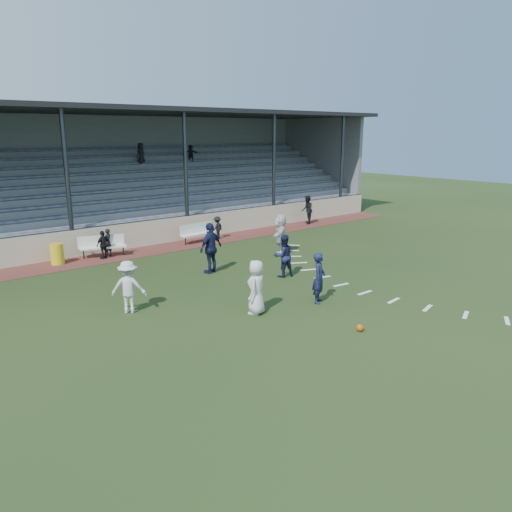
{
  "coord_description": "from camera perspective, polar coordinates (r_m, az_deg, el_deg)",
  "views": [
    {
      "loc": [
        -10.64,
        -10.24,
        5.45
      ],
      "look_at": [
        0.0,
        2.5,
        1.3
      ],
      "focal_mm": 35.0,
      "sensor_mm": 36.0,
      "label": 1
    }
  ],
  "objects": [
    {
      "name": "ground",
      "position": [
        15.74,
        5.88,
        -6.3
      ],
      "size": [
        90.0,
        90.0,
        0.0
      ],
      "primitive_type": "plane",
      "color": "#243616",
      "rests_on": "ground"
    },
    {
      "name": "cinder_track",
      "position": [
        23.94,
        -12.38,
        0.57
      ],
      "size": [
        34.0,
        2.0,
        0.02
      ],
      "primitive_type": "cube",
      "color": "#5A2924",
      "rests_on": "ground"
    },
    {
      "name": "retaining_wall",
      "position": [
        24.73,
        -13.58,
        2.33
      ],
      "size": [
        34.0,
        0.18,
        1.2
      ],
      "primitive_type": "cube",
      "color": "beige",
      "rests_on": "ground"
    },
    {
      "name": "bench_left",
      "position": [
        23.2,
        -17.18,
        1.3
      ],
      "size": [
        2.03,
        1.05,
        0.95
      ],
      "rotation": [
        0.0,
        0.0,
        -0.31
      ],
      "color": "white",
      "rests_on": "cinder_track"
    },
    {
      "name": "bench_right",
      "position": [
        25.3,
        -6.71,
        2.85
      ],
      "size": [
        2.03,
        0.63,
        0.95
      ],
      "rotation": [
        0.0,
        0.0,
        0.09
      ],
      "color": "white",
      "rests_on": "cinder_track"
    },
    {
      "name": "trash_bin",
      "position": [
        22.54,
        -21.78,
        0.23
      ],
      "size": [
        0.55,
        0.55,
        0.88
      ],
      "primitive_type": "cylinder",
      "color": "yellow",
      "rests_on": "cinder_track"
    },
    {
      "name": "football",
      "position": [
        14.42,
        11.8,
        -8.03
      ],
      "size": [
        0.21,
        0.21,
        0.21
      ],
      "primitive_type": "sphere",
      "color": "#C64E0B",
      "rests_on": "ground"
    },
    {
      "name": "player_white_lead",
      "position": [
        15.23,
        0.04,
        -3.58
      ],
      "size": [
        0.98,
        0.91,
        1.69
      ],
      "primitive_type": "imported",
      "rotation": [
        0.0,
        0.0,
        3.74
      ],
      "color": "silver",
      "rests_on": "ground"
    },
    {
      "name": "player_navy_lead",
      "position": [
        16.32,
        7.22,
        -2.5
      ],
      "size": [
        0.73,
        0.66,
        1.67
      ],
      "primitive_type": "imported",
      "rotation": [
        0.0,
        0.0,
        0.57
      ],
      "color": "#161B3E",
      "rests_on": "ground"
    },
    {
      "name": "player_navy_mid",
      "position": [
        19.14,
        3.15,
        0.02
      ],
      "size": [
        0.92,
        0.79,
        1.65
      ],
      "primitive_type": "imported",
      "rotation": [
        0.0,
        0.0,
        2.91
      ],
      "color": "#161B3E",
      "rests_on": "ground"
    },
    {
      "name": "player_white_wing",
      "position": [
        15.8,
        -14.36,
        -3.45
      ],
      "size": [
        1.21,
        1.14,
        1.65
      ],
      "primitive_type": "imported",
      "rotation": [
        0.0,
        0.0,
        2.47
      ],
      "color": "silver",
      "rests_on": "ground"
    },
    {
      "name": "player_navy_wing",
      "position": [
        19.66,
        -5.18,
        0.92
      ],
      "size": [
        1.26,
        0.77,
        2.01
      ],
      "primitive_type": "imported",
      "rotation": [
        0.0,
        0.0,
        3.39
      ],
      "color": "#161B3E",
      "rests_on": "ground"
    },
    {
      "name": "player_white_back",
      "position": [
        22.6,
        2.81,
        2.49
      ],
      "size": [
        1.63,
        1.6,
        1.86
      ],
      "primitive_type": "imported",
      "rotation": [
        0.0,
        0.0,
        3.91
      ],
      "color": "silver",
      "rests_on": "ground"
    },
    {
      "name": "official",
      "position": [
        30.29,
        5.86,
        5.27
      ],
      "size": [
        1.04,
        1.04,
        1.7
      ],
      "primitive_type": "imported",
      "rotation": [
        0.0,
        0.0,
        3.94
      ],
      "color": "black",
      "rests_on": "cinder_track"
    },
    {
      "name": "sub_left_near",
      "position": [
        23.2,
        -16.59,
        1.49
      ],
      "size": [
        0.54,
        0.46,
        1.25
      ],
      "primitive_type": "imported",
      "rotation": [
        0.0,
        0.0,
        3.58
      ],
      "color": "black",
      "rests_on": "cinder_track"
    },
    {
      "name": "sub_left_far",
      "position": [
        22.8,
        -17.05,
        1.24
      ],
      "size": [
        0.79,
        0.51,
        1.25
      ],
      "primitive_type": "imported",
      "rotation": [
        0.0,
        0.0,
        3.45
      ],
      "color": "black",
      "rests_on": "cinder_track"
    },
    {
      "name": "sub_right",
      "position": [
        25.99,
        -4.45,
        3.26
      ],
      "size": [
        0.86,
        0.65,
        1.18
      ],
      "primitive_type": "imported",
      "rotation": [
        0.0,
        0.0,
        3.46
      ],
      "color": "black",
      "rests_on": "cinder_track"
    },
    {
      "name": "grandstand",
      "position": [
        28.74,
        -18.01,
        6.87
      ],
      "size": [
        34.6,
        9.0,
        6.61
      ],
      "color": "gray",
      "rests_on": "ground"
    },
    {
      "name": "penalty_arc",
      "position": [
        18.77,
        14.73,
        -3.3
      ],
      "size": [
        3.89,
        14.63,
        0.01
      ],
      "color": "white",
      "rests_on": "ground"
    }
  ]
}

